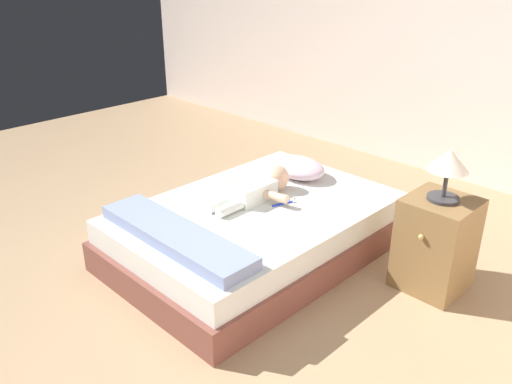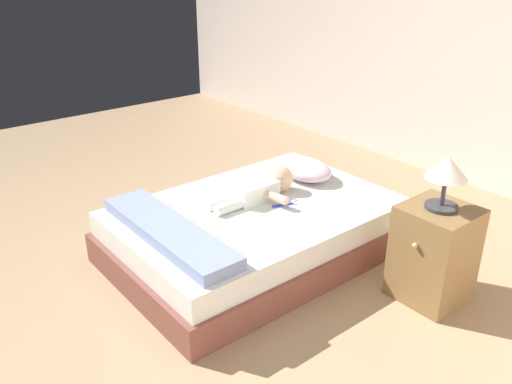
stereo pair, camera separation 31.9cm
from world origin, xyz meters
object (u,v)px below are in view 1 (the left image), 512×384
Objects in this scene: baby at (259,187)px; toothbrush at (284,203)px; bed at (256,231)px; lamp at (449,164)px; nightstand at (436,244)px; pillow at (298,167)px.

baby is 0.20m from toothbrush.
bed is at bearing -53.71° from baby.
bed is 1.27m from lamp.
baby is (-0.09, 0.12, 0.24)m from bed.
baby is 1.15× the size of nightstand.
nightstand is at bearing -90.00° from lamp.
baby is 1.20m from lamp.
baby is (0.05, -0.45, -0.00)m from pillow.
nightstand is at bearing 25.52° from bed.
bed is 6.06× the size of lamp.
nightstand is at bearing -4.44° from pillow.
toothbrush is 1.04m from lamp.
pillow is at bearing 96.68° from baby.
baby reaches higher than toothbrush.
bed is 11.48× the size of toothbrush.
bed is 4.18× the size of pillow.
baby reaches higher than bed.
toothbrush is at bearing -159.86° from lamp.
lamp is at bearing 18.22° from baby.
toothbrush is (0.19, 0.03, -0.06)m from baby.
nightstand reaches higher than bed.
pillow is at bearing 175.57° from lamp.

